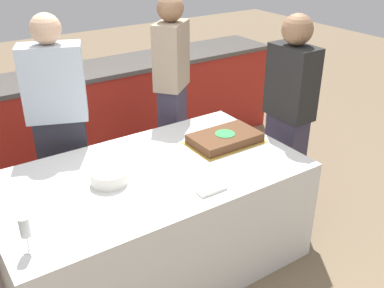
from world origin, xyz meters
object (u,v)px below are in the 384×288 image
person_cutting_cake (172,95)px  person_seated_right (288,116)px  person_standing_back (60,126)px  wine_glass (25,228)px  plate_stack (109,176)px  cake (225,138)px

person_cutting_cake → person_seated_right: size_ratio=1.05×
person_standing_back → person_seated_right: bearing=174.5°
wine_glass → person_seated_right: (2.01, 0.34, -0.03)m
plate_stack → person_standing_back: size_ratio=0.14×
plate_stack → person_seated_right: size_ratio=0.14×
person_cutting_cake → person_seated_right: person_cutting_cake is taller
person_seated_right → person_standing_back: (-1.47, 0.76, 0.01)m
person_standing_back → person_cutting_cake: bearing=-158.3°
wine_glass → person_cutting_cake: 1.82m
plate_stack → person_standing_back: 0.74m
person_seated_right → cake: bearing=-96.0°
cake → person_standing_back: 1.16m
person_seated_right → person_standing_back: person_standing_back is taller
person_cutting_cake → cake: bearing=50.3°
cake → wine_glass: size_ratio=2.74×
wine_glass → person_seated_right: size_ratio=0.12×
plate_stack → wine_glass: (-0.57, -0.35, 0.09)m
plate_stack → person_cutting_cake: bearing=39.6°
plate_stack → person_seated_right: 1.44m
person_cutting_cake → plate_stack: bearing=-0.1°
wine_glass → plate_stack: bearing=31.7°
plate_stack → wine_glass: bearing=-148.3°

